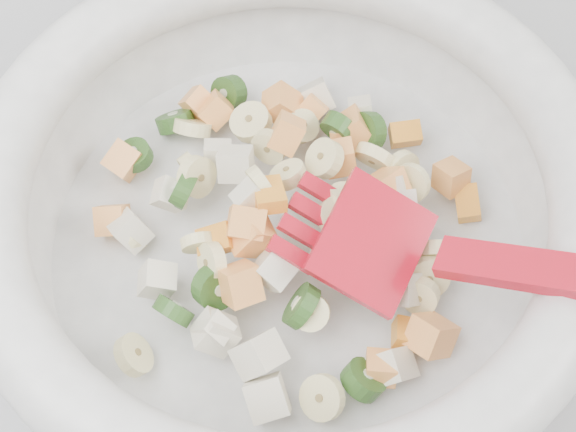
{
  "coord_description": "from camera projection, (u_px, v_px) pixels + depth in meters",
  "views": [
    {
      "loc": [
        0.05,
        1.15,
        1.41
      ],
      "look_at": [
        0.03,
        1.43,
        0.95
      ],
      "focal_mm": 55.0,
      "sensor_mm": 36.0,
      "label": 1
    }
  ],
  "objects": [
    {
      "name": "mixing_bowl",
      "position": [
        289.0,
        206.0,
        0.53
      ],
      "size": [
        0.49,
        0.39,
        0.17
      ],
      "color": "white",
      "rests_on": "counter"
    }
  ]
}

